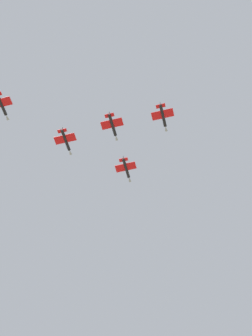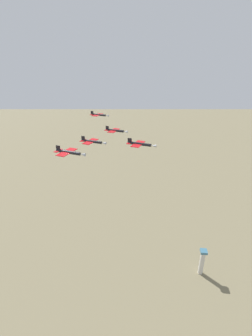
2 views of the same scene
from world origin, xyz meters
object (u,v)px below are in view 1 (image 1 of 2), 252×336
jet_port_inner (66,140)px  jet_port_outer (112,125)px  jet_starboard_inner (163,116)px  jet_starboard_outer (1,105)px  jet_lead (126,168)px

jet_port_inner → jet_port_outer: (17.10, -6.58, -0.07)m
jet_starboard_inner → jet_port_inner: bearing=-180.0°
jet_starboard_inner → jet_starboard_outer: jet_starboard_outer is taller
jet_port_inner → jet_port_outer: size_ratio=1.00×
jet_port_outer → jet_starboard_outer: (-39.51, -6.18, 2.51)m
jet_port_inner → jet_lead: bearing=45.0°
jet_port_inner → jet_port_outer: 18.32m
jet_port_inner → jet_starboard_inner: jet_starboard_inner is taller
jet_port_outer → jet_starboard_outer: bearing=-155.8°
jet_port_outer → jet_port_inner: bearing=174.3°
jet_lead → jet_port_inner: 25.82m
jet_port_inner → jet_starboard_inner: (35.17, -9.64, 1.96)m
jet_port_inner → jet_starboard_outer: bearing=-135.0°
jet_starboard_outer → jet_starboard_inner: bearing=18.4°
jet_lead → jet_starboard_outer: (-44.81, -25.53, 1.07)m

